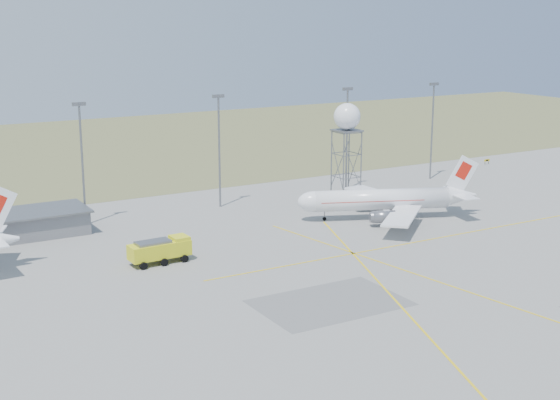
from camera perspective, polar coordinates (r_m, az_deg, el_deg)
ground at (r=98.16m, az=18.53°, el=-7.73°), size 400.00×400.00×0.00m
grass_strip at (r=214.11m, az=-10.68°, el=3.95°), size 400.00×120.00×0.03m
building_grey at (r=129.94m, az=-18.02°, el=-1.66°), size 19.00×10.00×3.90m
mast_a at (r=132.07m, az=-14.30°, el=3.31°), size 2.20×0.50×20.50m
mast_b at (r=140.84m, az=-4.48°, el=4.29°), size 2.20×0.50×20.50m
mast_c at (r=154.92m, az=4.92°, el=5.11°), size 2.20×0.50×20.50m
mast_d at (r=168.44m, az=11.09°, el=5.57°), size 2.20×0.50×20.50m
taxi_sign_near at (r=184.98m, az=13.36°, el=2.63°), size 1.60×0.17×1.20m
taxi_sign_far at (r=189.81m, az=14.90°, el=2.81°), size 1.60×0.17×1.20m
airliner_main at (r=134.87m, az=7.62°, el=0.01°), size 30.49×28.53×10.79m
radar_tower at (r=147.77m, az=4.89°, el=3.99°), size 5.04×5.04×18.25m
fire_truck at (r=111.51m, az=-8.68°, el=-3.73°), size 8.87×3.78×3.51m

